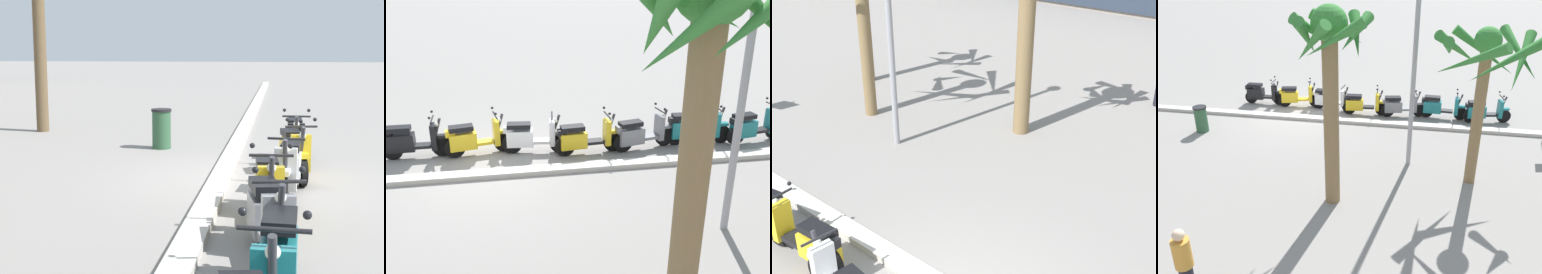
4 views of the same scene
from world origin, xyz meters
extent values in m
plane|color=gray|center=(0.00, 0.00, 0.00)|extent=(200.00, 200.00, 0.00)
cube|color=#BCB7AD|center=(0.00, 0.52, 0.06)|extent=(60.00, 0.36, 0.12)
cylinder|color=black|center=(-6.73, -0.29, 0.26)|extent=(0.53, 0.19, 0.52)
cube|color=black|center=(-7.41, -0.41, 0.32)|extent=(0.64, 0.38, 0.08)
cube|color=#197075|center=(-6.95, -0.33, 0.44)|extent=(0.73, 0.43, 0.45)
cube|color=black|center=(-6.93, -0.32, 0.80)|extent=(0.64, 0.40, 0.12)
cube|color=#197075|center=(-7.82, -0.48, 0.55)|extent=(0.20, 0.36, 0.66)
cube|color=black|center=(-6.65, -0.27, 0.70)|extent=(0.27, 0.24, 0.16)
sphere|color=black|center=(-7.76, -0.72, 1.14)|extent=(0.07, 0.07, 0.07)
cylinder|color=black|center=(-6.39, -0.48, 0.26)|extent=(0.52, 0.13, 0.52)
cylinder|color=black|center=(-5.09, -0.55, 0.26)|extent=(0.52, 0.13, 0.52)
cube|color=black|center=(-5.79, -0.51, 0.32)|extent=(0.61, 0.31, 0.08)
cube|color=#197075|center=(-5.31, -0.54, 0.45)|extent=(0.70, 0.35, 0.46)
cube|color=black|center=(-5.29, -0.54, 0.82)|extent=(0.61, 0.33, 0.12)
cube|color=#197075|center=(-6.21, -0.49, 0.55)|extent=(0.16, 0.35, 0.66)
cube|color=#197075|center=(-6.39, -0.48, 0.55)|extent=(0.33, 0.18, 0.08)
cylinder|color=#333338|center=(-6.29, -0.49, 0.70)|extent=(0.29, 0.08, 0.69)
cylinder|color=black|center=(-6.21, -0.49, 1.02)|extent=(0.07, 0.56, 0.04)
sphere|color=white|center=(-6.31, -0.49, 0.88)|extent=(0.12, 0.12, 0.12)
cube|color=black|center=(-5.01, -0.55, 0.72)|extent=(0.25, 0.21, 0.16)
sphere|color=black|center=(-6.20, -0.73, 1.14)|extent=(0.07, 0.07, 0.07)
sphere|color=black|center=(-6.18, -0.25, 1.14)|extent=(0.07, 0.07, 0.07)
cylinder|color=black|center=(-4.80, -0.56, 0.26)|extent=(0.53, 0.20, 0.52)
cylinder|color=black|center=(-3.58, -0.32, 0.26)|extent=(0.53, 0.20, 0.52)
cube|color=slate|center=(-4.24, -0.45, 0.32)|extent=(0.64, 0.39, 0.08)
cube|color=slate|center=(-3.80, -0.36, 0.42)|extent=(0.73, 0.44, 0.43)
cube|color=black|center=(-3.78, -0.36, 0.77)|extent=(0.65, 0.41, 0.12)
cube|color=slate|center=(-4.62, -0.52, 0.55)|extent=(0.20, 0.36, 0.66)
cube|color=slate|center=(-4.80, -0.56, 0.55)|extent=(0.34, 0.22, 0.08)
cylinder|color=#333338|center=(-4.70, -0.54, 0.70)|extent=(0.29, 0.12, 0.69)
cylinder|color=black|center=(-4.62, -0.52, 1.02)|extent=(0.15, 0.56, 0.04)
sphere|color=white|center=(-4.72, -0.54, 0.88)|extent=(0.12, 0.12, 0.12)
cube|color=slate|center=(-3.50, -0.30, 0.67)|extent=(0.27, 0.24, 0.16)
sphere|color=black|center=(-4.56, -0.75, 1.14)|extent=(0.07, 0.07, 0.07)
sphere|color=black|center=(-4.65, -0.28, 1.14)|extent=(0.07, 0.07, 0.07)
cylinder|color=black|center=(-3.34, -0.43, 0.26)|extent=(0.53, 0.14, 0.52)
cylinder|color=black|center=(-2.05, -0.33, 0.26)|extent=(0.53, 0.14, 0.52)
cube|color=black|center=(-2.74, -0.38, 0.32)|extent=(0.62, 0.33, 0.08)
cube|color=gold|center=(-2.27, -0.35, 0.41)|extent=(0.70, 0.37, 0.42)
cube|color=black|center=(-2.25, -0.35, 0.75)|extent=(0.62, 0.35, 0.12)
cube|color=gold|center=(-3.16, -0.42, 0.55)|extent=(0.17, 0.35, 0.66)
cube|color=gold|center=(-3.34, -0.43, 0.55)|extent=(0.33, 0.18, 0.08)
cylinder|color=#333338|center=(-3.24, -0.42, 0.70)|extent=(0.29, 0.09, 0.69)
cylinder|color=black|center=(-3.16, -0.42, 1.02)|extent=(0.08, 0.56, 0.04)
sphere|color=white|center=(-3.26, -0.43, 0.88)|extent=(0.12, 0.12, 0.12)
cube|color=black|center=(-1.97, -0.32, 0.65)|extent=(0.25, 0.22, 0.16)
sphere|color=black|center=(-3.12, -0.66, 1.14)|extent=(0.07, 0.07, 0.07)
sphere|color=black|center=(-3.16, -0.18, 1.14)|extent=(0.07, 0.07, 0.07)
cylinder|color=black|center=(-1.93, -0.60, 0.26)|extent=(0.53, 0.15, 0.52)
cylinder|color=black|center=(-0.70, -0.72, 0.26)|extent=(0.53, 0.15, 0.52)
cube|color=silver|center=(-1.37, -0.66, 0.32)|extent=(0.63, 0.34, 0.08)
cube|color=white|center=(-0.92, -0.70, 0.42)|extent=(0.71, 0.39, 0.43)
cube|color=black|center=(-0.90, -0.70, 0.76)|extent=(0.63, 0.36, 0.12)
cube|color=white|center=(-1.75, -0.62, 0.55)|extent=(0.17, 0.35, 0.66)
cube|color=white|center=(-1.93, -0.60, 0.55)|extent=(0.33, 0.19, 0.08)
cylinder|color=#333338|center=(-1.83, -0.61, 0.70)|extent=(0.29, 0.10, 0.69)
cylinder|color=black|center=(-1.75, -0.62, 1.02)|extent=(0.10, 0.56, 0.04)
sphere|color=white|center=(-1.85, -0.61, 0.88)|extent=(0.12, 0.12, 0.12)
cube|color=silver|center=(-0.62, -0.73, 0.66)|extent=(0.26, 0.22, 0.16)
cylinder|color=black|center=(-0.49, -0.92, 0.26)|extent=(0.53, 0.19, 0.52)
cylinder|color=black|center=(0.74, -0.69, 0.26)|extent=(0.53, 0.19, 0.52)
cube|color=gold|center=(0.08, -0.81, 0.32)|extent=(0.64, 0.39, 0.08)
cube|color=gold|center=(0.53, -0.73, 0.43)|extent=(0.73, 0.44, 0.43)
cube|color=black|center=(0.55, -0.72, 0.78)|extent=(0.64, 0.40, 0.12)
cube|color=gold|center=(-0.32, -0.88, 0.55)|extent=(0.20, 0.36, 0.66)
cube|color=gold|center=(-0.49, -0.92, 0.55)|extent=(0.34, 0.22, 0.08)
cylinder|color=#333338|center=(-0.39, -0.90, 0.70)|extent=(0.29, 0.12, 0.69)
cylinder|color=black|center=(-0.32, -0.88, 1.02)|extent=(0.14, 0.56, 0.04)
sphere|color=white|center=(-0.41, -0.90, 0.88)|extent=(0.12, 0.12, 0.12)
cube|color=gold|center=(0.82, -0.67, 0.68)|extent=(0.27, 0.24, 0.16)
sphere|color=black|center=(-0.25, -1.12, 1.14)|extent=(0.07, 0.07, 0.07)
sphere|color=black|center=(-0.34, -0.64, 1.14)|extent=(0.07, 0.07, 0.07)
cylinder|color=black|center=(1.06, -0.84, 0.26)|extent=(0.52, 0.11, 0.52)
cylinder|color=black|center=(2.29, -0.83, 0.26)|extent=(0.52, 0.11, 0.52)
cube|color=black|center=(1.62, -0.84, 0.32)|extent=(0.60, 0.29, 0.08)
cube|color=black|center=(2.07, -0.83, 0.44)|extent=(0.68, 0.33, 0.45)
cube|color=black|center=(2.09, -0.83, 0.81)|extent=(0.60, 0.31, 0.12)
cube|color=black|center=(1.24, -0.84, 0.55)|extent=(0.14, 0.34, 0.66)
cube|color=black|center=(1.06, -0.84, 0.55)|extent=(0.32, 0.16, 0.08)
cylinder|color=#333338|center=(1.16, -0.84, 0.70)|extent=(0.28, 0.07, 0.69)
cylinder|color=black|center=(1.24, -0.84, 1.02)|extent=(0.05, 0.56, 0.04)
sphere|color=white|center=(1.14, -0.84, 0.88)|extent=(0.12, 0.12, 0.12)
cube|color=black|center=(2.37, -0.83, 0.71)|extent=(0.24, 0.20, 0.16)
sphere|color=black|center=(1.26, -1.08, 1.14)|extent=(0.07, 0.07, 0.07)
sphere|color=black|center=(1.26, -0.60, 1.14)|extent=(0.07, 0.07, 0.07)
cylinder|color=olive|center=(-2.72, 5.84, 2.33)|extent=(0.39, 0.39, 4.65)
cone|color=#337A33|center=(-2.19, 5.81, 4.30)|extent=(0.34, 1.26, 1.12)
cone|color=#337A33|center=(-2.40, 6.25, 4.28)|extent=(1.15, 0.97, 1.15)
cone|color=#337A33|center=(-2.97, 6.41, 4.42)|extent=(1.37, 0.80, 0.90)
cone|color=#337A33|center=(-3.30, 5.69, 4.39)|extent=(0.61, 1.38, 0.96)
cone|color=#337A33|center=(-2.76, 5.22, 4.43)|extent=(1.39, 0.36, 0.90)
cone|color=#337A33|center=(-2.28, 5.45, 4.37)|extent=(1.08, 1.19, 1.00)
cylinder|color=#939399|center=(-4.60, 3.44, 3.08)|extent=(0.14, 0.14, 6.15)
camera|label=1|loc=(-10.38, -0.52, 2.35)|focal=53.87mm
camera|label=2|loc=(-0.63, 10.25, 4.96)|focal=42.41mm
camera|label=3|loc=(3.45, -3.66, 5.38)|focal=47.08mm
camera|label=4|loc=(-4.85, 15.07, 6.30)|focal=39.21mm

